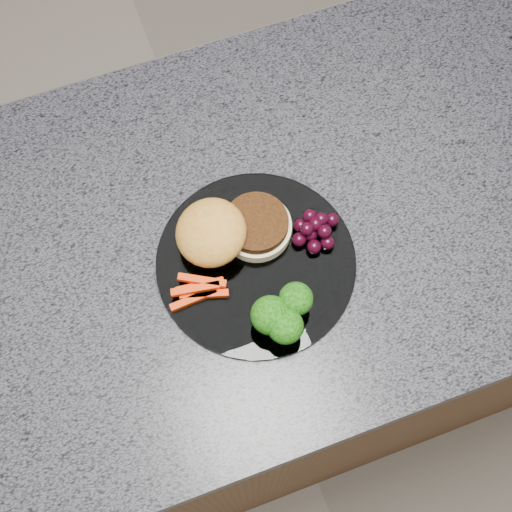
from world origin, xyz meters
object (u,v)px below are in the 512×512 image
Objects in this scene: plate at (256,263)px; grape_bunch at (316,229)px; island_cabinet at (278,316)px; burger at (227,232)px.

grape_bunch is (0.09, 0.01, 0.02)m from plate.
island_cabinet is 0.48m from plate.
island_cabinet is at bearing 115.38° from grape_bunch.
burger is 0.11m from grape_bunch.
grape_bunch is at bearing -31.09° from burger.
grape_bunch is (0.02, -0.04, 0.49)m from island_cabinet.
plate is (-0.07, -0.05, 0.47)m from island_cabinet.
island_cabinet is 17.26× the size of grape_bunch.
burger is (-0.02, 0.04, 0.02)m from plate.
grape_bunch is at bearing 6.97° from plate.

